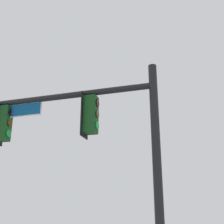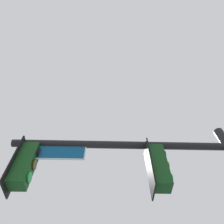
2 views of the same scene
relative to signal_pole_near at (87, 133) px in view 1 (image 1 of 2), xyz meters
The scene contains 1 object.
signal_pole_near is the anchor object (origin of this frame).
Camera 1 is at (-9.70, 1.15, 1.94)m, focal length 50.00 mm.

